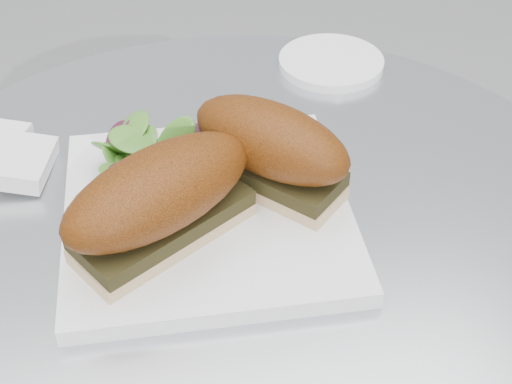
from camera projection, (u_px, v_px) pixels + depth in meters
plate at (208, 212)px, 0.62m from camera, size 0.27×0.27×0.02m
sandwich_left at (160, 198)px, 0.55m from camera, size 0.19×0.15×0.08m
sandwich_right at (270, 148)px, 0.60m from camera, size 0.15×0.16×0.08m
salad at (143, 145)px, 0.64m from camera, size 0.10×0.10×0.05m
saucer at (331, 62)px, 0.82m from camera, size 0.12×0.12×0.01m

